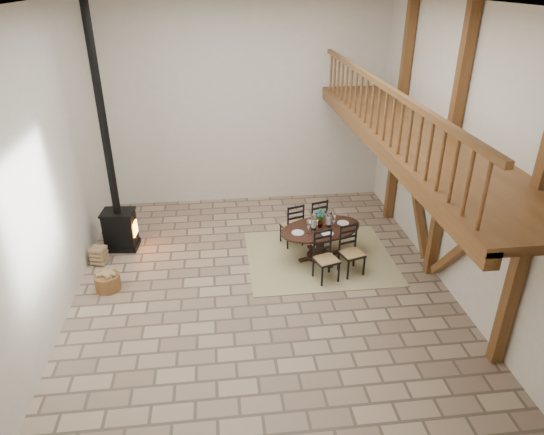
{
  "coord_description": "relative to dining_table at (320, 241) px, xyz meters",
  "views": [
    {
      "loc": [
        -0.73,
        -7.79,
        5.37
      ],
      "look_at": [
        0.25,
        0.4,
        1.21
      ],
      "focal_mm": 32.0,
      "sensor_mm": 36.0,
      "label": 1
    }
  ],
  "objects": [
    {
      "name": "log_basket",
      "position": [
        -4.21,
        -0.63,
        -0.25
      ],
      "size": [
        0.47,
        0.47,
        0.39
      ],
      "rotation": [
        0.0,
        0.0,
        -0.43
      ],
      "color": "brown",
      "rests_on": "ground"
    },
    {
      "name": "wood_stove",
      "position": [
        -4.18,
        0.94,
        0.7
      ],
      "size": [
        0.73,
        0.59,
        5.0
      ],
      "rotation": [
        0.0,
        0.0,
        -0.1
      ],
      "color": "black",
      "rests_on": "ground"
    },
    {
      "name": "dining_table",
      "position": [
        0.0,
        0.0,
        0.0
      ],
      "size": [
        1.97,
        2.14,
        1.12
      ],
      "rotation": [
        0.0,
        0.0,
        0.29
      ],
      "color": "black",
      "rests_on": "ground"
    },
    {
      "name": "rug",
      "position": [
        0.0,
        -0.0,
        -0.41
      ],
      "size": [
        3.0,
        2.5,
        0.02
      ],
      "primitive_type": "cube",
      "color": "tan",
      "rests_on": "ground"
    },
    {
      "name": "ground",
      "position": [
        -1.3,
        -0.78,
        -0.42
      ],
      "size": [
        8.0,
        8.0,
        0.0
      ],
      "primitive_type": "plane",
      "color": "#9C8468",
      "rests_on": "ground"
    },
    {
      "name": "log_stack",
      "position": [
        -4.55,
        0.32,
        -0.22
      ],
      "size": [
        0.35,
        0.36,
        0.39
      ],
      "rotation": [
        0.0,
        0.0,
        -0.28
      ],
      "color": "tan",
      "rests_on": "ground"
    },
    {
      "name": "room_shell",
      "position": [
        -0.11,
        -0.78,
        2.6
      ],
      "size": [
        7.02,
        8.02,
        5.01
      ],
      "color": "beige",
      "rests_on": "ground"
    }
  ]
}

